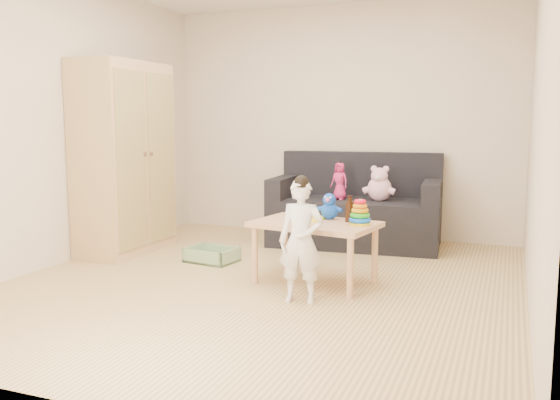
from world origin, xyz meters
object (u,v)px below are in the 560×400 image
at_px(sofa, 355,222).
at_px(play_table, 315,253).
at_px(toddler, 301,243).
at_px(wardrobe, 124,158).

relative_size(sofa, play_table, 1.81).
xyz_separation_m(play_table, toddler, (0.06, -0.51, 0.19)).
height_order(play_table, toddler, toddler).
distance_m(wardrobe, sofa, 2.46).
distance_m(play_table, toddler, 0.54).
relative_size(play_table, toddler, 1.10).
relative_size(wardrobe, toddler, 2.14).
bearing_deg(wardrobe, play_table, -11.54).
xyz_separation_m(wardrobe, sofa, (2.06, 1.15, -0.69)).
bearing_deg(play_table, sofa, 92.43).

